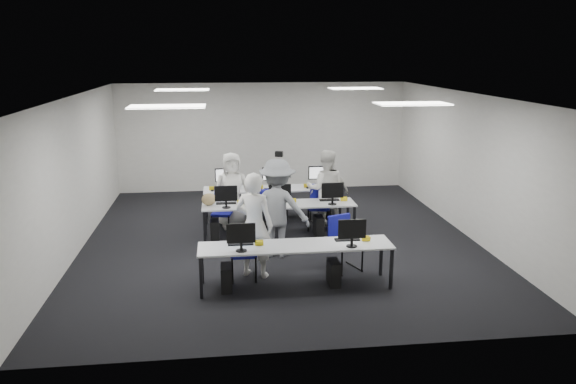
{
  "coord_description": "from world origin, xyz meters",
  "views": [
    {
      "loc": [
        -1.19,
        -11.07,
        3.83
      ],
      "look_at": [
        0.18,
        0.11,
        1.0
      ],
      "focal_mm": 35.0,
      "sensor_mm": 36.0,
      "label": 1
    }
  ],
  "objects": [
    {
      "name": "dslr_camera",
      "position": [
        -0.09,
        -0.73,
        1.95
      ],
      "size": [
        0.19,
        0.21,
        0.1
      ],
      "primitive_type": "cube",
      "rotation": [
        0.0,
        0.0,
        2.84
      ],
      "color": "black",
      "rests_on": "photographer"
    },
    {
      "name": "chair_7",
      "position": [
        1.08,
        1.07,
        0.28
      ],
      "size": [
        0.53,
        0.56,
        0.89
      ],
      "rotation": [
        0.0,
        0.0,
        0.21
      ],
      "color": "#141188",
      "rests_on": "ground"
    },
    {
      "name": "equipment_mid",
      "position": [
        -0.19,
        0.18,
        0.36
      ],
      "size": [
        2.91,
        0.41,
        1.19
      ],
      "color": "white",
      "rests_on": "desk_mid"
    },
    {
      "name": "chair_6",
      "position": [
        -0.16,
        0.95,
        0.28
      ],
      "size": [
        0.52,
        0.55,
        0.9
      ],
      "rotation": [
        0.0,
        0.0,
        0.19
      ],
      "color": "#141188",
      "rests_on": "ground"
    },
    {
      "name": "ceiling_panels",
      "position": [
        0.0,
        0.0,
        2.98
      ],
      "size": [
        5.2,
        4.6,
        0.02
      ],
      "color": "white",
      "rests_on": "room"
    },
    {
      "name": "chair_5",
      "position": [
        -1.07,
        1.08,
        0.3
      ],
      "size": [
        0.6,
        0.62,
        0.95
      ],
      "rotation": [
        0.0,
        0.0,
        -0.3
      ],
      "color": "#141188",
      "rests_on": "ground"
    },
    {
      "name": "chair_0",
      "position": [
        -0.85,
        -1.94,
        0.28
      ],
      "size": [
        0.44,
        0.48,
        0.89
      ],
      "rotation": [
        0.0,
        0.0,
        0.01
      ],
      "color": "#141188",
      "rests_on": "ground"
    },
    {
      "name": "student_2",
      "position": [
        -0.96,
        1.02,
        0.84
      ],
      "size": [
        0.88,
        0.63,
        1.69
      ],
      "primitive_type": "imported",
      "rotation": [
        0.0,
        0.0,
        0.12
      ],
      "color": "silver",
      "rests_on": "ground"
    },
    {
      "name": "chair_3",
      "position": [
        -0.09,
        0.84,
        0.27
      ],
      "size": [
        0.56,
        0.58,
        0.86
      ],
      "rotation": [
        0.0,
        0.0,
        0.36
      ],
      "color": "#141188",
      "rests_on": "ground"
    },
    {
      "name": "chair_1",
      "position": [
        0.97,
        -1.75,
        0.31
      ],
      "size": [
        0.63,
        0.65,
        0.97
      ],
      "rotation": [
        0.0,
        0.0,
        0.37
      ],
      "color": "#141188",
      "rests_on": "ground"
    },
    {
      "name": "equipment_back",
      "position": [
        0.19,
        1.62,
        0.36
      ],
      "size": [
        2.91,
        0.41,
        1.19
      ],
      "color": "white",
      "rests_on": "desk_back"
    },
    {
      "name": "room",
      "position": [
        0.0,
        0.0,
        1.5
      ],
      "size": [
        9.0,
        9.02,
        3.0
      ],
      "color": "black",
      "rests_on": "ground"
    },
    {
      "name": "chair_4",
      "position": [
        0.94,
        0.68,
        0.3
      ],
      "size": [
        0.59,
        0.62,
        0.96
      ],
      "rotation": [
        0.0,
        0.0,
        -0.26
      ],
      "color": "#141188",
      "rests_on": "ground"
    },
    {
      "name": "photographer",
      "position": [
        -0.15,
        -0.9,
        0.95
      ],
      "size": [
        1.38,
        1.04,
        1.89
      ],
      "primitive_type": "imported",
      "rotation": [
        0.0,
        0.0,
        2.84
      ],
      "color": "gray",
      "rests_on": "ground"
    },
    {
      "name": "chair_2",
      "position": [
        -1.19,
        0.67,
        0.26
      ],
      "size": [
        0.49,
        0.52,
        0.83
      ],
      "rotation": [
        0.0,
        0.0,
        -0.21
      ],
      "color": "#141188",
      "rests_on": "ground"
    },
    {
      "name": "handbag",
      "position": [
        -1.45,
        0.26,
        0.86
      ],
      "size": [
        0.35,
        0.26,
        0.25
      ],
      "primitive_type": "ellipsoid",
      "rotation": [
        0.0,
        0.0,
        0.24
      ],
      "color": "#997A4F",
      "rests_on": "desk_mid"
    },
    {
      "name": "student_0",
      "position": [
        -0.64,
        -1.85,
        0.93
      ],
      "size": [
        0.8,
        0.69,
        1.85
      ],
      "primitive_type": "imported",
      "rotation": [
        0.0,
        0.0,
        2.71
      ],
      "color": "silver",
      "rests_on": "ground"
    },
    {
      "name": "student_3",
      "position": [
        1.22,
        0.97,
        0.76
      ],
      "size": [
        0.93,
        0.48,
        1.51
      ],
      "primitive_type": "imported",
      "rotation": [
        0.0,
        0.0,
        0.13
      ],
      "color": "silver",
      "rests_on": "ground"
    },
    {
      "name": "desk_back",
      "position": [
        0.0,
        1.6,
        0.68
      ],
      "size": [
        3.2,
        0.7,
        0.73
      ],
      "color": "#BABCBF",
      "rests_on": "ground"
    },
    {
      "name": "desk_front",
      "position": [
        0.0,
        -2.4,
        0.68
      ],
      "size": [
        3.2,
        0.7,
        0.73
      ],
      "color": "#BABCBF",
      "rests_on": "ground"
    },
    {
      "name": "desk_mid",
      "position": [
        0.0,
        0.2,
        0.68
      ],
      "size": [
        3.2,
        0.7,
        0.73
      ],
      "color": "#BABCBF",
      "rests_on": "ground"
    },
    {
      "name": "student_1",
      "position": [
        1.1,
        0.78,
        0.87
      ],
      "size": [
        0.95,
        0.8,
        1.74
      ],
      "primitive_type": "imported",
      "rotation": [
        0.0,
        0.0,
        2.97
      ],
      "color": "silver",
      "rests_on": "ground"
    },
    {
      "name": "equipment_front",
      "position": [
        -0.19,
        -2.42,
        0.36
      ],
      "size": [
        2.51,
        0.41,
        1.19
      ],
      "color": "#0B3792",
      "rests_on": "desk_front"
    }
  ]
}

